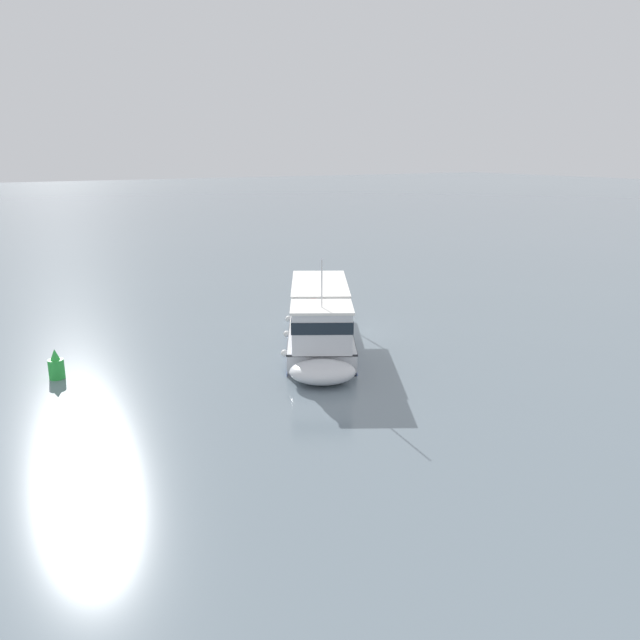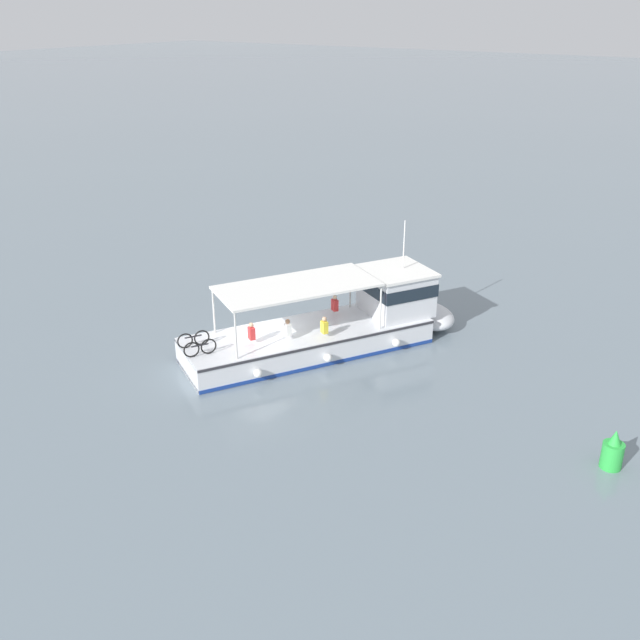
# 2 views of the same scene
# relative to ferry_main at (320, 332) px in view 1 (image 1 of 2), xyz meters

# --- Properties ---
(ground_plane) EXTENTS (400.00, 400.00, 0.00)m
(ground_plane) POSITION_rel_ferry_main_xyz_m (2.72, -2.46, -1.02)
(ground_plane) COLOR slate
(ferry_main) EXTENTS (12.61, 8.87, 5.32)m
(ferry_main) POSITION_rel_ferry_main_xyz_m (0.00, 0.00, 0.00)
(ferry_main) COLOR silver
(ferry_main) RESTS_ON ground
(channel_buoy) EXTENTS (0.70, 0.70, 1.40)m
(channel_buoy) POSITION_rel_ferry_main_xyz_m (2.59, 12.33, -0.45)
(channel_buoy) COLOR green
(channel_buoy) RESTS_ON ground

